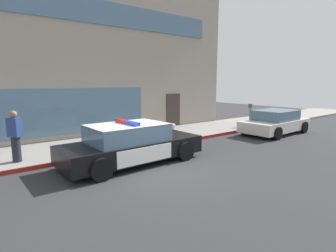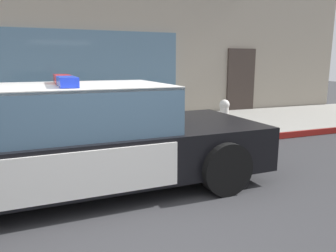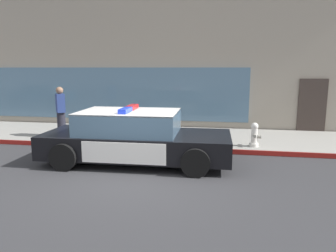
% 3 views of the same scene
% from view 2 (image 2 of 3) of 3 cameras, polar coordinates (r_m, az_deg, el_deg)
% --- Properties ---
extents(ground, '(48.00, 48.00, 0.00)m').
position_cam_2_polar(ground, '(3.55, -6.96, -16.52)').
color(ground, '#303033').
extents(sidewalk, '(48.00, 3.31, 0.15)m').
position_cam_2_polar(sidewalk, '(7.34, -14.84, -1.52)').
color(sidewalk, gray).
rests_on(sidewalk, ground).
extents(curb_red_paint, '(28.80, 0.04, 0.14)m').
position_cam_2_polar(curb_red_paint, '(5.74, -12.94, -4.99)').
color(curb_red_paint, maroon).
rests_on(curb_red_paint, ground).
extents(police_cruiser, '(4.92, 2.18, 1.49)m').
position_cam_2_polar(police_cruiser, '(4.33, -15.66, -2.12)').
color(police_cruiser, black).
rests_on(police_cruiser, ground).
extents(fire_hydrant, '(0.34, 0.39, 0.73)m').
position_cam_2_polar(fire_hydrant, '(7.03, 10.06, 1.67)').
color(fire_hydrant, silver).
rests_on(fire_hydrant, sidewalk).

